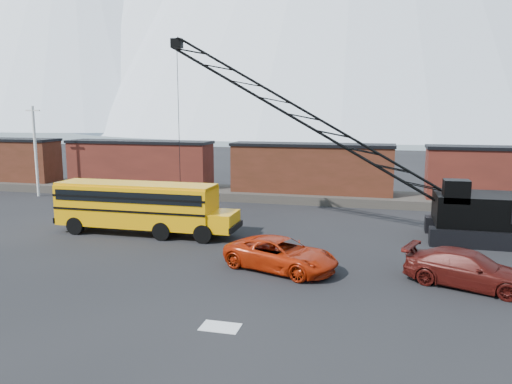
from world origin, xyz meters
TOP-DOWN VIEW (x-y plane):
  - ground at (0.00, 0.00)m, footprint 160.00×160.00m
  - gravel_berm at (0.00, 22.00)m, footprint 120.00×5.00m
  - boxcar_west_near at (-16.00, 22.00)m, footprint 13.70×3.10m
  - boxcar_mid at (0.00, 22.00)m, footprint 13.70×3.10m
  - utility_pole at (-24.00, 18.00)m, footprint 1.40×0.24m
  - snow_patch at (0.50, -4.00)m, footprint 1.40×0.90m
  - school_bus at (-8.52, 7.70)m, footprint 11.65×2.65m
  - red_pickup at (1.29, 2.88)m, footprint 6.12×4.31m
  - maroon_suv at (9.67, 2.66)m, footprint 5.85×3.92m
  - crawler_crane at (2.45, 11.03)m, footprint 21.76×4.20m

SIDE VIEW (x-z plane):
  - ground at x=0.00m, z-range 0.00..0.00m
  - snow_patch at x=0.50m, z-range 0.00..0.02m
  - gravel_berm at x=0.00m, z-range 0.00..0.70m
  - red_pickup at x=1.29m, z-range 0.00..1.55m
  - maroon_suv at x=9.67m, z-range 0.00..1.57m
  - school_bus at x=-8.52m, z-range 0.20..3.39m
  - boxcar_west_near at x=-16.00m, z-range 0.68..4.85m
  - boxcar_mid at x=0.00m, z-range 0.68..4.85m
  - utility_pole at x=-24.00m, z-range 0.15..8.15m
  - crawler_crane at x=2.45m, z-range 0.28..12.61m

